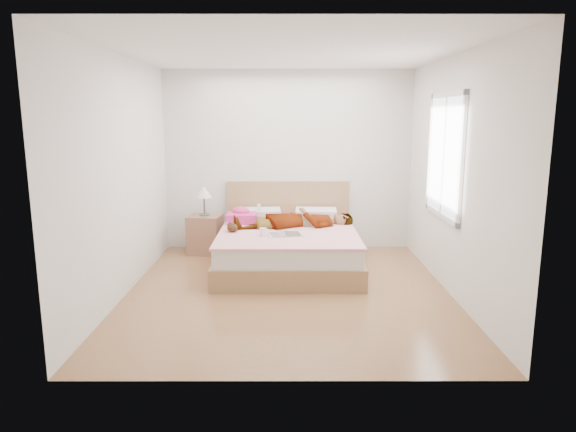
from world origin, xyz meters
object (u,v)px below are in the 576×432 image
(phone, at_px, (259,206))
(towel, at_px, (241,216))
(magazine, at_px, (285,234))
(nightstand, at_px, (205,231))
(woman, at_px, (295,217))
(coffee_mug, at_px, (263,232))
(bed, at_px, (288,245))
(plush_toy, at_px, (232,227))

(phone, xyz_separation_m, towel, (-0.23, -0.22, -0.10))
(towel, xyz_separation_m, magazine, (0.61, -0.75, -0.08))
(towel, relative_size, nightstand, 0.44)
(woman, relative_size, towel, 3.86)
(magazine, bearing_deg, woman, 77.72)
(magazine, xyz_separation_m, coffee_mug, (-0.27, -0.06, 0.04))
(towel, relative_size, coffee_mug, 3.15)
(bed, distance_m, plush_toy, 0.80)
(towel, relative_size, plush_toy, 1.91)
(towel, distance_m, plush_toy, 0.57)
(woman, height_order, magazine, woman)
(nightstand, bearing_deg, plush_toy, -60.62)
(bed, relative_size, towel, 4.92)
(phone, distance_m, bed, 0.80)
(woman, relative_size, nightstand, 1.68)
(coffee_mug, bearing_deg, woman, 57.83)
(towel, height_order, nightstand, nightstand)
(plush_toy, bearing_deg, towel, 82.89)
(woman, relative_size, bed, 0.79)
(magazine, bearing_deg, plush_toy, 164.39)
(coffee_mug, height_order, plush_toy, plush_toy)
(woman, xyz_separation_m, phone, (-0.50, 0.40, 0.08))
(phone, distance_m, nightstand, 0.87)
(bed, height_order, coffee_mug, bed)
(magazine, relative_size, plush_toy, 2.02)
(bed, distance_m, towel, 0.78)
(coffee_mug, bearing_deg, towel, 112.54)
(magazine, distance_m, coffee_mug, 0.28)
(towel, distance_m, nightstand, 0.68)
(phone, bearing_deg, woman, -48.77)
(woman, distance_m, nightstand, 1.40)
(bed, height_order, nightstand, bed)
(magazine, bearing_deg, towel, 128.96)
(nightstand, bearing_deg, towel, -28.08)
(plush_toy, bearing_deg, magazine, -15.61)
(nightstand, bearing_deg, coffee_mug, -51.16)
(magazine, bearing_deg, coffee_mug, -168.30)
(magazine, height_order, plush_toy, plush_toy)
(woman, distance_m, bed, 0.39)
(bed, distance_m, magazine, 0.50)
(phone, distance_m, coffee_mug, 1.05)
(plush_toy, xyz_separation_m, nightstand, (-0.48, 0.86, -0.25))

